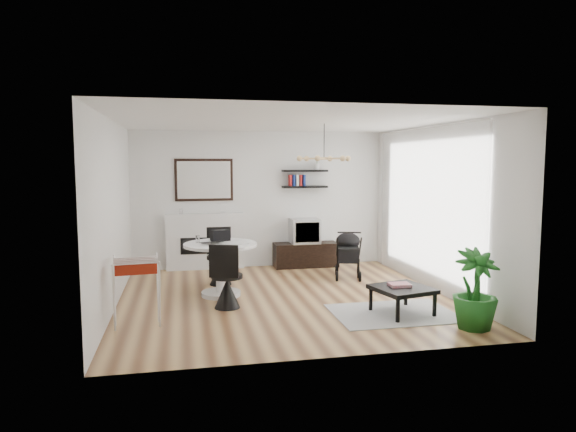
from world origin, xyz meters
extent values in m
plane|color=brown|center=(0.00, 0.00, 0.00)|extent=(5.00, 5.00, 0.00)
plane|color=white|center=(0.00, 0.00, 2.70)|extent=(5.00, 5.00, 0.00)
plane|color=white|center=(0.00, 2.50, 1.35)|extent=(5.00, 0.00, 5.00)
plane|color=white|center=(-2.50, 0.00, 1.35)|extent=(0.00, 5.00, 5.00)
plane|color=white|center=(2.50, 0.00, 1.35)|extent=(0.00, 5.00, 5.00)
cube|color=white|center=(2.40, 0.20, 1.35)|extent=(0.04, 3.60, 2.60)
cube|color=white|center=(-1.10, 2.42, 0.55)|extent=(1.50, 0.15, 1.10)
cube|color=black|center=(-1.10, 2.36, 0.48)|extent=(0.95, 0.06, 0.32)
cube|color=black|center=(-1.10, 2.48, 1.75)|extent=(1.12, 0.03, 0.82)
cube|color=white|center=(-1.10, 2.46, 1.75)|extent=(1.02, 0.01, 0.72)
cube|color=black|center=(0.89, 2.37, 1.60)|extent=(0.90, 0.25, 0.04)
cube|color=black|center=(0.89, 2.37, 1.92)|extent=(0.90, 0.25, 0.04)
cube|color=black|center=(0.89, 2.27, 0.24)|extent=(1.28, 0.45, 0.48)
cube|color=silver|center=(0.86, 2.27, 0.73)|extent=(0.56, 0.49, 0.49)
cube|color=black|center=(0.86, 2.03, 0.73)|extent=(0.48, 0.01, 0.39)
cylinder|color=white|center=(-0.96, 0.34, 0.03)|extent=(0.61, 0.61, 0.07)
cylinder|color=white|center=(-0.96, 0.34, 0.43)|extent=(0.15, 0.15, 0.72)
cylinder|color=white|center=(-0.96, 0.34, 0.81)|extent=(1.14, 1.14, 0.04)
imported|color=black|center=(-1.07, 0.26, 0.85)|extent=(0.42, 0.35, 0.03)
cube|color=black|center=(-0.94, 0.60, 0.92)|extent=(0.33, 0.25, 0.17)
cube|color=beige|center=(-0.74, 0.23, 0.84)|extent=(0.44, 0.41, 0.01)
cylinder|color=white|center=(-1.30, 0.51, 0.89)|extent=(0.07, 0.07, 0.11)
cylinder|color=black|center=(-0.91, 1.08, 0.47)|extent=(0.46, 0.46, 0.05)
cone|color=black|center=(-0.91, 1.08, 0.22)|extent=(0.38, 0.38, 0.44)
cube|color=black|center=(-0.91, 1.29, 0.73)|extent=(0.42, 0.06, 0.47)
cylinder|color=black|center=(-0.92, -0.37, 0.46)|extent=(0.45, 0.45, 0.05)
cone|color=black|center=(-0.92, -0.37, 0.22)|extent=(0.37, 0.37, 0.43)
cube|color=black|center=(-0.98, -0.56, 0.72)|extent=(0.41, 0.16, 0.46)
cube|color=maroon|center=(-2.12, -0.97, 0.78)|extent=(0.53, 0.34, 0.14)
cube|color=black|center=(1.40, 1.12, 0.44)|extent=(0.51, 0.64, 0.26)
ellipsoid|color=black|center=(1.44, 1.28, 0.65)|extent=(0.44, 0.44, 0.31)
cylinder|color=black|center=(1.30, 0.79, 0.88)|extent=(0.40, 0.14, 0.03)
torus|color=black|center=(1.27, 1.43, 0.08)|extent=(0.10, 0.20, 0.19)
torus|color=black|center=(1.67, 1.32, 0.08)|extent=(0.10, 0.20, 0.19)
torus|color=black|center=(1.13, 0.93, 0.08)|extent=(0.10, 0.20, 0.19)
torus|color=black|center=(1.52, 0.82, 0.08)|extent=(0.10, 0.20, 0.19)
cube|color=#9C9C9C|center=(1.31, -1.13, 0.01)|extent=(1.67, 1.21, 0.01)
cube|color=black|center=(1.42, -1.16, 0.35)|extent=(0.87, 0.87, 0.06)
cube|color=black|center=(1.20, -1.53, 0.16)|extent=(0.04, 0.04, 0.31)
cube|color=black|center=(1.80, -1.38, 0.16)|extent=(0.04, 0.04, 0.31)
cube|color=black|center=(1.05, -0.93, 0.16)|extent=(0.04, 0.04, 0.31)
cube|color=black|center=(1.65, -0.78, 0.16)|extent=(0.04, 0.04, 0.31)
cube|color=#D5354D|center=(1.40, -1.11, 0.40)|extent=(0.30, 0.24, 0.04)
imported|color=#1A5C1A|center=(2.05, -1.93, 0.51)|extent=(0.60, 0.60, 1.01)
camera|label=1|loc=(-1.53, -7.62, 2.09)|focal=32.00mm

